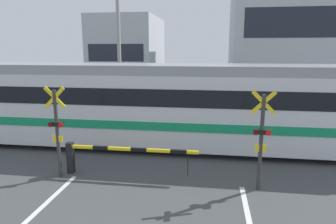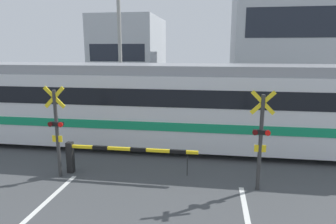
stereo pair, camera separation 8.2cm
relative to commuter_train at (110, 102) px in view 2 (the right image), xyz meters
The scene contains 10 objects.
rail_track_near 3.20m from the commuter_train, 15.61° to the right, with size 50.00×0.10×0.08m.
rail_track_far 3.20m from the commuter_train, 15.61° to the left, with size 50.00×0.10×0.08m.
commuter_train is the anchor object (origin of this frame).
crossing_barrier_near 3.46m from the commuter_train, 73.91° to the right, with size 4.25×0.20×1.02m.
crossing_barrier_far 5.28m from the commuter_train, 35.15° to the left, with size 4.25×0.20×1.02m.
crossing_signal_left 3.54m from the commuter_train, 97.74° to the right, with size 0.68×0.15×2.89m.
crossing_signal_right 6.62m from the commuter_train, 31.95° to the right, with size 0.68×0.15×2.89m.
building_left_of_street 15.35m from the commuter_train, 102.42° to the left, with size 5.32×7.60×6.69m.
building_right_of_street 18.16m from the commuter_train, 56.81° to the left, with size 7.99×7.60×10.55m.
utility_pole_streetside 6.07m from the commuter_train, 102.61° to the left, with size 0.22×0.22×8.25m.
Camera 2 is at (1.70, -0.52, 3.98)m, focal length 32.00 mm.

